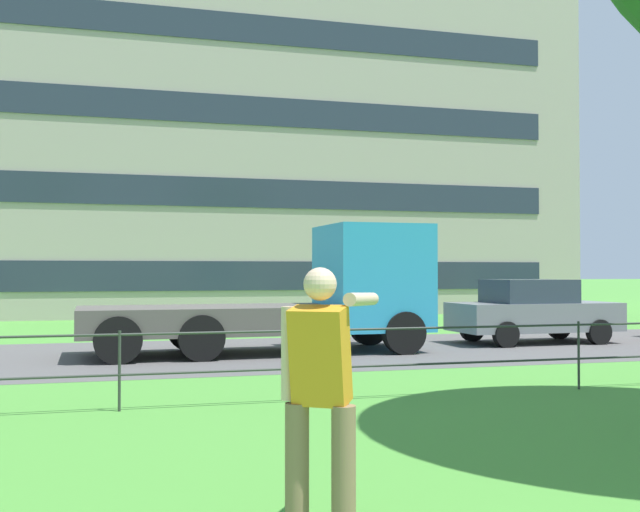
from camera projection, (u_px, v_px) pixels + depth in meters
name	position (u px, v px, depth m)	size (l,w,h in m)	color
street_strip	(115.00, 357.00, 15.37)	(80.00, 6.87, 0.01)	#565454
park_fence	(120.00, 356.00, 9.45)	(39.34, 0.04, 1.00)	#333833
person_thrower	(321.00, 390.00, 4.99)	(0.79, 0.66, 1.76)	#846B4C
flatbed_truck_right	(308.00, 295.00, 16.41)	(7.34, 2.54, 2.75)	#2D99D1
car_grey_left	(533.00, 311.00, 18.43)	(4.03, 1.87, 1.54)	slate
apartment_building_background	(264.00, 100.00, 34.96)	(25.57, 11.88, 19.22)	#ADA393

